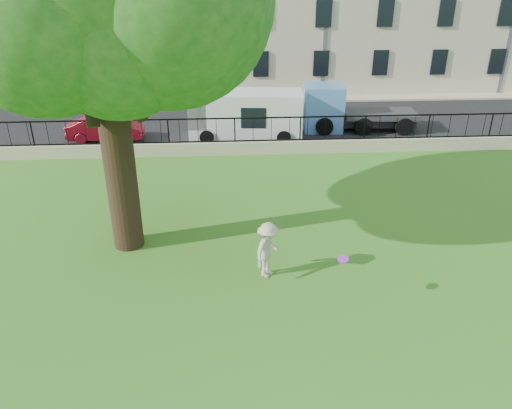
{
  "coord_description": "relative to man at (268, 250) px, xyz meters",
  "views": [
    {
      "loc": [
        -0.41,
        -9.88,
        7.95
      ],
      "look_at": [
        0.43,
        3.5,
        1.47
      ],
      "focal_mm": 35.0,
      "sensor_mm": 36.0,
      "label": 1
    }
  ],
  "objects": [
    {
      "name": "red_sedan",
      "position": [
        -7.02,
        12.46,
        -0.21
      ],
      "size": [
        3.71,
        1.36,
        1.22
      ],
      "primitive_type": "imported",
      "rotation": [
        0.0,
        0.0,
        1.59
      ],
      "color": "maroon",
      "rests_on": "street"
    },
    {
      "name": "white_van",
      "position": [
        -0.04,
        12.46,
        0.34
      ],
      "size": [
        5.68,
        2.61,
        2.32
      ],
      "primitive_type": "cube",
      "rotation": [
        0.0,
        0.0,
        -0.08
      ],
      "color": "silver",
      "rests_on": "street"
    },
    {
      "name": "street",
      "position": [
        -0.66,
        14.76,
        -0.82
      ],
      "size": [
        60.0,
        9.0,
        0.01
      ],
      "primitive_type": "cube",
      "color": "black",
      "rests_on": "ground"
    },
    {
      "name": "ground",
      "position": [
        -0.66,
        -1.94,
        -0.82
      ],
      "size": [
        120.0,
        120.0,
        0.0
      ],
      "primitive_type": "plane",
      "color": "#3A6F1A",
      "rests_on": "ground"
    },
    {
      "name": "man",
      "position": [
        0.0,
        0.0,
        0.0
      ],
      "size": [
        1.1,
        1.22,
        1.64
      ],
      "primitive_type": "imported",
      "rotation": [
        0.0,
        0.0,
        0.98
      ],
      "color": "#B6AC93",
      "rests_on": "ground"
    },
    {
      "name": "frisbee",
      "position": [
        1.74,
        -1.48,
        0.55
      ],
      "size": [
        0.35,
        0.34,
        0.12
      ],
      "primitive_type": "cylinder",
      "rotation": [
        0.21,
        -0.14,
        0.34
      ],
      "color": "purple"
    },
    {
      "name": "blue_truck",
      "position": [
        5.84,
        13.46,
        0.35
      ],
      "size": [
        5.71,
        2.38,
        2.34
      ],
      "primitive_type": "cube",
      "rotation": [
        0.0,
        0.0,
        -0.07
      ],
      "color": "#5A8DD4",
      "rests_on": "street"
    },
    {
      "name": "retaining_wall",
      "position": [
        -0.66,
        10.06,
        -0.52
      ],
      "size": [
        50.0,
        0.4,
        0.6
      ],
      "primitive_type": "cube",
      "color": "tan",
      "rests_on": "ground"
    },
    {
      "name": "iron_railing",
      "position": [
        -0.66,
        10.06,
        0.33
      ],
      "size": [
        50.0,
        0.05,
        1.13
      ],
      "color": "black",
      "rests_on": "retaining_wall"
    },
    {
      "name": "sidewalk",
      "position": [
        -0.66,
        19.96,
        -0.76
      ],
      "size": [
        60.0,
        1.4,
        0.12
      ],
      "primitive_type": "cube",
      "color": "tan",
      "rests_on": "ground"
    }
  ]
}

